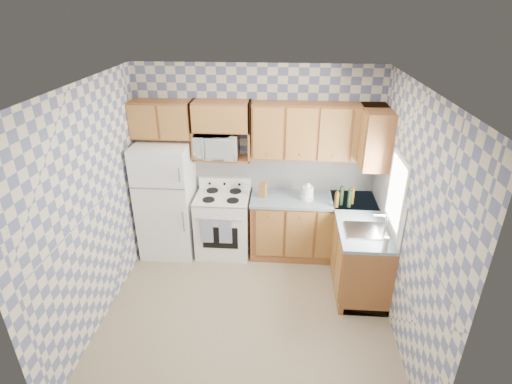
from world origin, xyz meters
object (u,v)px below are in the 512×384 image
at_px(microwave, 217,145).
at_px(electric_kettle, 308,193).
at_px(refrigerator, 167,200).
at_px(stove_body, 223,224).

relative_size(microwave, electric_kettle, 3.03).
distance_m(refrigerator, microwave, 1.08).
relative_size(stove_body, microwave, 1.51).
xyz_separation_m(microwave, electric_kettle, (1.28, -0.19, -0.60)).
bearing_deg(refrigerator, stove_body, 1.78).
distance_m(refrigerator, stove_body, 0.89).
distance_m(refrigerator, electric_kettle, 2.01).
relative_size(refrigerator, electric_kettle, 8.55).
distance_m(microwave, electric_kettle, 1.42).
bearing_deg(stove_body, refrigerator, -178.22).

